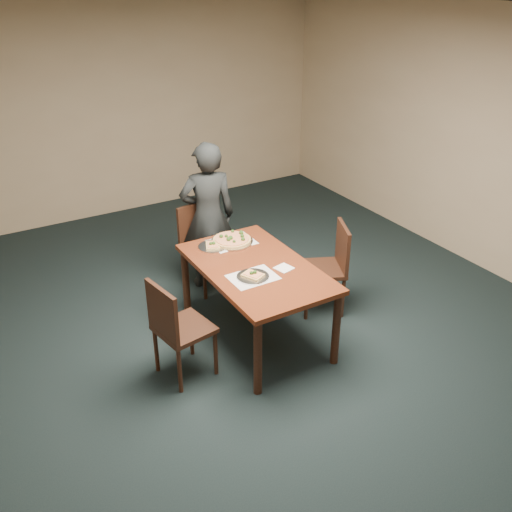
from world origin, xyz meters
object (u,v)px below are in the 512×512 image
chair_left (176,326)px  pizza_pan (232,240)px  slice_plate_far (213,246)px  dining_table (256,275)px  chair_far (202,241)px  chair_right (330,263)px  diner (208,216)px  slice_plate_near (253,276)px

chair_left → pizza_pan: chair_left is taller
pizza_pan → slice_plate_far: 0.21m
dining_table → chair_far: chair_far is taller
chair_right → diner: (-0.80, 1.06, 0.28)m
diner → slice_plate_far: (-0.24, -0.59, -0.03)m
pizza_pan → slice_plate_near: 0.71m
chair_far → diner: (0.08, -0.02, 0.28)m
chair_left → slice_plate_far: bearing=-54.7°
slice_plate_far → slice_plate_near: bearing=-87.1°
dining_table → chair_far: size_ratio=1.65×
chair_right → chair_left: bearing=-58.2°
chair_far → pizza_pan: size_ratio=2.25×
pizza_pan → dining_table: bearing=-95.0°
dining_table → pizza_pan: pizza_pan is taller
chair_right → slice_plate_far: bearing=-90.2°
dining_table → chair_left: size_ratio=1.65×
pizza_pan → slice_plate_near: (-0.17, -0.69, -0.01)m
pizza_pan → chair_far: bearing=94.4°
chair_left → pizza_pan: size_ratio=2.25×
diner → slice_plate_far: bearing=82.6°
slice_plate_near → slice_plate_far: bearing=92.9°
slice_plate_near → slice_plate_far: (-0.04, 0.69, -0.00)m
slice_plate_near → diner: bearing=81.0°
chair_far → slice_plate_far: 0.67m
dining_table → slice_plate_near: (-0.12, -0.16, 0.11)m
chair_left → chair_right: bearing=-92.4°
chair_far → diner: diner is taller
pizza_pan → slice_plate_near: pizza_pan is taller
chair_far → diner: size_ratio=0.58×
chair_right → diner: diner is taller
dining_table → chair_left: 0.89m
chair_left → pizza_pan: (0.90, 0.70, 0.26)m
pizza_pan → slice_plate_far: bearing=-180.0°
slice_plate_near → slice_plate_far: 0.69m
slice_plate_far → chair_far: bearing=75.1°
dining_table → slice_plate_near: 0.23m
dining_table → pizza_pan: bearing=85.0°
diner → slice_plate_near: 1.29m
chair_left → pizza_pan: 1.17m
dining_table → diner: (0.08, 1.12, 0.13)m
chair_far → slice_plate_near: size_ratio=3.25×
chair_far → slice_plate_far: bearing=-117.8°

